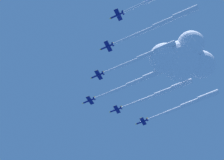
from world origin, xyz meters
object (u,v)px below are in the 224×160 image
jet_port_mid (165,22)px  jet_port_inner (147,54)px  jet_starboard_inner (165,91)px  jet_lead (137,81)px  jet_starboard_mid (191,102)px

jet_port_mid → jet_port_inner: bearing=92.7°
jet_port_inner → jet_starboard_inner: 31.28m
jet_lead → jet_port_inner: bearing=-94.7°
jet_port_inner → jet_starboard_mid: jet_starboard_mid is taller
jet_port_inner → jet_starboard_mid: size_ratio=0.96×
jet_lead → jet_port_mid: jet_lead is taller
jet_starboard_inner → jet_starboard_mid: jet_starboard_inner is taller
jet_port_mid → jet_starboard_mid: bearing=45.8°
jet_starboard_mid → jet_starboard_inner: bearing=179.7°
jet_port_mid → jet_lead: bearing=89.2°
jet_lead → jet_starboard_inner: 21.93m
jet_port_mid → jet_starboard_mid: jet_starboard_mid is taller
jet_port_mid → jet_starboard_mid: size_ratio=1.05×
jet_port_inner → jet_starboard_mid: (43.38, 20.21, 1.35)m
jet_port_inner → jet_starboard_inner: size_ratio=0.98×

